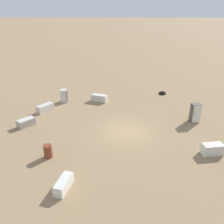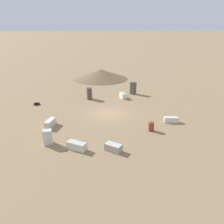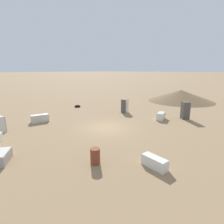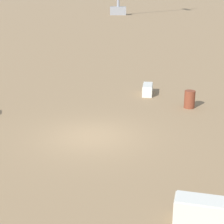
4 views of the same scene
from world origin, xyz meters
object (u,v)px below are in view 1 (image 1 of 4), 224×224
Objects in this scene: discarded_fridge_1 at (212,149)px; discarded_fridge_5 at (64,184)px; discarded_fridge_4 at (99,98)px; scrap_tire at (162,93)px; discarded_fridge_0 at (26,122)px; discarded_fridge_6 at (64,96)px; discarded_fridge_7 at (45,108)px; discarded_fridge_3 at (195,113)px; rusty_barrel at (48,151)px.

discarded_fridge_1 is 1.02× the size of discarded_fridge_5.
scrap_tire is (3.45, -7.08, -0.26)m from discarded_fridge_4.
discarded_fridge_0 is 6.04m from discarded_fridge_6.
discarded_fridge_1 reaches higher than discarded_fridge_5.
discarded_fridge_6 is at bearing 96.11° from discarded_fridge_7.
scrap_tire is (16.66, -6.47, -0.18)m from discarded_fridge_5.
discarded_fridge_3 reaches higher than scrap_tire.
discarded_fridge_4 is 10.64m from rusty_barrel.
discarded_fridge_6 is at bearing 13.30° from rusty_barrel.
rusty_barrel is (-10.55, 1.42, 0.08)m from discarded_fridge_4.
discarded_fridge_1 is 11.24m from rusty_barrel.
discarded_fridge_3 is at bearing 26.26° from discarded_fridge_7.
discarded_fridge_1 is 15.58m from discarded_fridge_6.
discarded_fridge_0 is 0.86× the size of discarded_fridge_7.
discarded_fridge_3 is (4.97, 0.25, 0.47)m from discarded_fridge_1.
discarded_fridge_3 reaches higher than discarded_fridge_6.
discarded_fridge_3 is at bearing -57.39° from rusty_barrel.
discarded_fridge_1 reaches higher than scrap_tire.
scrap_tire is at bearing 101.11° from discarded_fridge_6.
discarded_fridge_7 reaches higher than discarded_fridge_5.
discarded_fridge_5 is at bearing 16.14° from discarded_fridge_4.
discarded_fridge_5 reaches higher than scrap_tire.
discarded_fridge_7 is at bearing 54.02° from discarded_fridge_1.
discarded_fridge_3 is 1.82× the size of rusty_barrel.
discarded_fridge_4 is (8.59, 9.64, 0.00)m from discarded_fridge_1.
discarded_fridge_1 is at bearing 79.37° from discarded_fridge_3.
rusty_barrel is at bearing 148.74° from scrap_tire.
discarded_fridge_4 is 3.83m from discarded_fridge_6.
discarded_fridge_6 is (12.56, 4.37, 0.40)m from discarded_fridge_5.
discarded_fridge_6 reaches higher than scrap_tire.
discarded_fridge_0 is at bearing -24.77° from discarded_fridge_4.
discarded_fridge_4 is 7.88m from scrap_tire.
discarded_fridge_4 reaches higher than discarded_fridge_5.
rusty_barrel is (-4.03, -3.72, 0.15)m from discarded_fridge_0.
discarded_fridge_3 is 10.08m from discarded_fridge_4.
rusty_barrel is (-9.90, -2.34, -0.24)m from discarded_fridge_6.
discarded_fridge_6 is (-0.65, 3.76, 0.32)m from discarded_fridge_4.
discarded_fridge_6 reaches higher than discarded_fridge_0.
discarded_fridge_1 is at bearing 7.44° from discarded_fridge_7.
discarded_fridge_4 is at bearing 90.19° from discarded_fridge_6.
discarded_fridge_0 reaches higher than discarded_fridge_5.
discarded_fridge_3 reaches higher than discarded_fridge_7.
discarded_fridge_6 reaches higher than discarded_fridge_1.
discarded_fridge_6 is (7.94, 13.40, 0.32)m from discarded_fridge_1.
discarded_fridge_3 is at bearing 82.42° from discarded_fridge_4.
discarded_fridge_3 is at bearing 67.64° from discarded_fridge_6.
discarded_fridge_0 reaches higher than scrap_tire.
discarded_fridge_1 is 4.99m from discarded_fridge_3.
discarded_fridge_3 reaches higher than discarded_fridge_4.
rusty_barrel is at bearing -13.75° from discarded_fridge_0.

